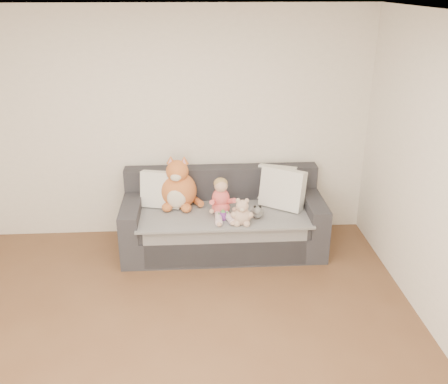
# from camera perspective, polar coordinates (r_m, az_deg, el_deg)

# --- Properties ---
(room_shell) EXTENTS (5.00, 5.00, 5.00)m
(room_shell) POSITION_cam_1_polar(r_m,az_deg,el_deg) (3.71, -7.16, -1.13)
(room_shell) COLOR brown
(room_shell) RESTS_ON ground
(sofa) EXTENTS (2.20, 0.94, 0.85)m
(sofa) POSITION_cam_1_polar(r_m,az_deg,el_deg) (5.61, -0.12, -3.38)
(sofa) COLOR #27262B
(sofa) RESTS_ON ground
(cushion_left) EXTENTS (0.47, 0.29, 0.41)m
(cushion_left) POSITION_cam_1_polar(r_m,az_deg,el_deg) (5.56, -7.21, 0.30)
(cushion_left) COLOR silver
(cushion_left) RESTS_ON sofa
(cushion_right_back) EXTENTS (0.47, 0.33, 0.41)m
(cushion_right_back) POSITION_cam_1_polar(r_m,az_deg,el_deg) (5.74, 6.04, 1.06)
(cushion_right_back) COLOR silver
(cushion_right_back) RESTS_ON sofa
(cushion_right_front) EXTENTS (0.52, 0.45, 0.46)m
(cushion_right_front) POSITION_cam_1_polar(r_m,az_deg,el_deg) (5.52, 6.70, 0.39)
(cushion_right_front) COLOR silver
(cushion_right_front) RESTS_ON sofa
(toddler) EXTENTS (0.30, 0.43, 0.42)m
(toddler) POSITION_cam_1_polar(r_m,az_deg,el_deg) (5.31, -0.30, -0.95)
(toddler) COLOR #E45054
(toddler) RESTS_ON sofa
(plush_cat) EXTENTS (0.48, 0.41, 0.62)m
(plush_cat) POSITION_cam_1_polar(r_m,az_deg,el_deg) (5.52, -5.23, 0.47)
(plush_cat) COLOR #C3672B
(plush_cat) RESTS_ON sofa
(teddy_bear) EXTENTS (0.23, 0.18, 0.30)m
(teddy_bear) POSITION_cam_1_polar(r_m,az_deg,el_deg) (5.14, 2.08, -2.53)
(teddy_bear) COLOR beige
(teddy_bear) RESTS_ON sofa
(plush_cow) EXTENTS (0.14, 0.21, 0.17)m
(plush_cow) POSITION_cam_1_polar(r_m,az_deg,el_deg) (5.31, 3.82, -2.27)
(plush_cow) COLOR white
(plush_cow) RESTS_ON sofa
(sippy_cup) EXTENTS (0.11, 0.08, 0.12)m
(sippy_cup) POSITION_cam_1_polar(r_m,az_deg,el_deg) (5.25, -0.10, -2.57)
(sippy_cup) COLOR purple
(sippy_cup) RESTS_ON sofa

